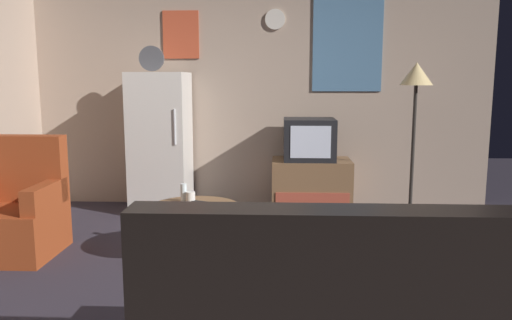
% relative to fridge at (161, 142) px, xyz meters
% --- Properties ---
extents(ground_plane, '(12.00, 12.00, 0.00)m').
position_rel_fridge_xyz_m(ground_plane, '(1.03, -2.05, -0.75)').
color(ground_plane, '#2D2833').
extents(wall_with_art, '(5.20, 0.12, 2.74)m').
position_rel_fridge_xyz_m(wall_with_art, '(1.04, 0.40, 0.62)').
color(wall_with_art, tan).
rests_on(wall_with_art, ground_plane).
extents(fridge, '(0.60, 0.62, 1.77)m').
position_rel_fridge_xyz_m(fridge, '(0.00, 0.00, 0.00)').
color(fridge, silver).
rests_on(fridge, ground_plane).
extents(tv_stand, '(0.84, 0.53, 0.58)m').
position_rel_fridge_xyz_m(tv_stand, '(1.63, -0.00, -0.47)').
color(tv_stand, brown).
rests_on(tv_stand, ground_plane).
extents(crt_tv, '(0.54, 0.51, 0.44)m').
position_rel_fridge_xyz_m(crt_tv, '(1.60, -0.00, 0.04)').
color(crt_tv, black).
rests_on(crt_tv, tv_stand).
extents(standing_lamp, '(0.32, 0.32, 1.59)m').
position_rel_fridge_xyz_m(standing_lamp, '(2.61, -0.32, 0.60)').
color(standing_lamp, '#332D28').
rests_on(standing_lamp, ground_plane).
extents(coffee_table, '(0.72, 0.72, 0.43)m').
position_rel_fridge_xyz_m(coffee_table, '(0.61, -1.50, -0.54)').
color(coffee_table, brown).
rests_on(coffee_table, ground_plane).
extents(wine_glass, '(0.05, 0.05, 0.15)m').
position_rel_fridge_xyz_m(wine_glass, '(0.50, -1.36, -0.25)').
color(wine_glass, silver).
rests_on(wine_glass, coffee_table).
extents(mug_ceramic_white, '(0.08, 0.08, 0.09)m').
position_rel_fridge_xyz_m(mug_ceramic_white, '(0.56, -1.39, -0.28)').
color(mug_ceramic_white, silver).
rests_on(mug_ceramic_white, coffee_table).
extents(remote_control, '(0.15, 0.10, 0.02)m').
position_rel_fridge_xyz_m(remote_control, '(0.64, -1.43, -0.31)').
color(remote_control, black).
rests_on(remote_control, coffee_table).
extents(armchair, '(0.68, 0.68, 0.96)m').
position_rel_fridge_xyz_m(armchair, '(-0.88, -1.44, -0.42)').
color(armchair, maroon).
rests_on(armchair, ground_plane).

